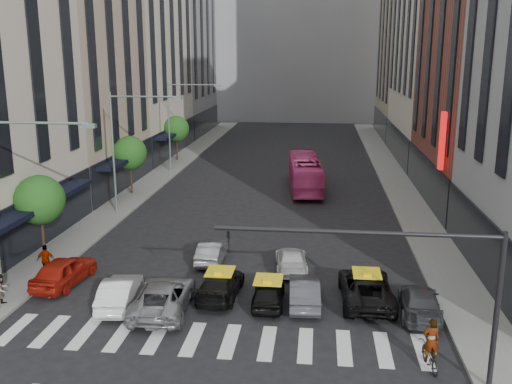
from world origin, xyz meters
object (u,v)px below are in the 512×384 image
(streetlamp_near, at_px, (10,186))
(motorcycle, at_px, (430,356))
(car_white_front, at_px, (120,292))
(bus, at_px, (305,173))
(car_red, at_px, (64,271))
(pedestrian_near, at_px, (2,290))
(streetlamp_far, at_px, (178,114))
(taxi_center, at_px, (268,292))
(pedestrian_far, at_px, (46,260))
(streetlamp_mid, at_px, (125,137))
(taxi_left, at_px, (220,284))

(streetlamp_near, relative_size, motorcycle, 4.83)
(car_white_front, bearing_deg, bus, -114.87)
(streetlamp_near, bearing_deg, car_red, 67.99)
(motorcycle, height_order, pedestrian_near, pedestrian_near)
(streetlamp_far, distance_m, car_white_front, 32.43)
(car_white_front, height_order, taxi_center, car_white_front)
(streetlamp_far, height_order, car_white_front, streetlamp_far)
(streetlamp_near, bearing_deg, motorcycle, -11.24)
(car_red, bearing_deg, streetlamp_near, 74.26)
(streetlamp_near, xyz_separation_m, motorcycle, (18.67, -3.71, -5.41))
(pedestrian_near, bearing_deg, bus, -20.29)
(car_white_front, height_order, bus, bus)
(car_white_front, bearing_deg, pedestrian_near, 1.23)
(streetlamp_near, distance_m, bus, 29.15)
(streetlamp_far, relative_size, car_red, 2.01)
(car_red, xyz_separation_m, car_white_front, (3.81, -2.21, -0.06))
(taxi_center, distance_m, pedestrian_far, 12.49)
(streetlamp_mid, bearing_deg, streetlamp_near, -90.00)
(bus, bearing_deg, streetlamp_near, 58.12)
(car_white_front, distance_m, motorcycle, 14.41)
(taxi_left, relative_size, bus, 0.42)
(bus, bearing_deg, streetlamp_mid, 31.70)
(car_white_front, relative_size, bus, 0.40)
(car_red, relative_size, pedestrian_far, 2.65)
(streetlamp_near, relative_size, car_red, 2.01)
(streetlamp_far, relative_size, car_white_front, 2.09)
(car_white_front, bearing_deg, streetlamp_far, -88.32)
(taxi_left, distance_m, taxi_center, 2.56)
(bus, relative_size, motorcycle, 5.79)
(streetlamp_near, relative_size, streetlamp_far, 1.00)
(streetlamp_near, distance_m, streetlamp_mid, 16.00)
(car_white_front, height_order, motorcycle, car_white_front)
(car_white_front, bearing_deg, car_red, -37.14)
(streetlamp_near, relative_size, taxi_center, 2.41)
(car_red, height_order, taxi_left, car_red)
(taxi_left, height_order, pedestrian_near, pedestrian_near)
(car_red, distance_m, car_white_front, 4.40)
(streetlamp_near, relative_size, bus, 0.83)
(taxi_left, bearing_deg, car_white_front, 21.21)
(streetlamp_far, distance_m, motorcycle, 40.66)
(streetlamp_mid, bearing_deg, car_red, -85.59)
(bus, bearing_deg, motorcycle, 95.85)
(car_white_front, bearing_deg, streetlamp_mid, -79.82)
(streetlamp_far, bearing_deg, car_white_front, -81.30)
(streetlamp_far, bearing_deg, streetlamp_near, -90.00)
(taxi_center, bearing_deg, taxi_left, -16.57)
(streetlamp_near, height_order, pedestrian_far, streetlamp_near)
(taxi_left, distance_m, pedestrian_near, 10.43)
(streetlamp_far, xyz_separation_m, motorcycle, (18.67, -35.71, -5.41))
(taxi_center, bearing_deg, streetlamp_far, -70.08)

